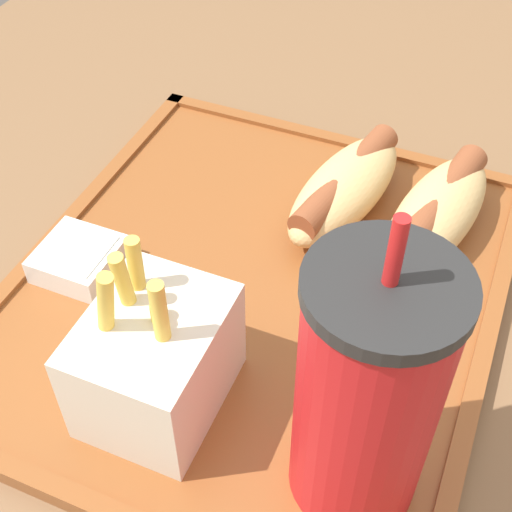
{
  "coord_description": "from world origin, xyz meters",
  "views": [
    {
      "loc": [
        0.33,
        0.14,
        1.14
      ],
      "look_at": [
        0.02,
        0.01,
        0.79
      ],
      "focal_mm": 50.0,
      "sensor_mm": 36.0,
      "label": 1
    }
  ],
  "objects_px": {
    "hot_dog_near": "(345,187)",
    "fries_carton": "(155,359)",
    "soda_cup": "(367,395)",
    "hot_dog_far": "(438,211)",
    "sauce_cup_mayo": "(79,258)"
  },
  "relations": [
    {
      "from": "hot_dog_near",
      "to": "fries_carton",
      "type": "height_order",
      "value": "fries_carton"
    },
    {
      "from": "sauce_cup_mayo",
      "to": "hot_dog_near",
      "type": "bearing_deg",
      "value": 130.84
    },
    {
      "from": "hot_dog_near",
      "to": "sauce_cup_mayo",
      "type": "height_order",
      "value": "hot_dog_near"
    },
    {
      "from": "soda_cup",
      "to": "sauce_cup_mayo",
      "type": "xyz_separation_m",
      "value": [
        -0.08,
        -0.23,
        -0.07
      ]
    },
    {
      "from": "soda_cup",
      "to": "hot_dog_far",
      "type": "bearing_deg",
      "value": -179.23
    },
    {
      "from": "hot_dog_near",
      "to": "fries_carton",
      "type": "relative_size",
      "value": 1.29
    },
    {
      "from": "hot_dog_near",
      "to": "soda_cup",
      "type": "bearing_deg",
      "value": 19.18
    },
    {
      "from": "soda_cup",
      "to": "hot_dog_near",
      "type": "bearing_deg",
      "value": -160.82
    },
    {
      "from": "soda_cup",
      "to": "fries_carton",
      "type": "relative_size",
      "value": 1.71
    },
    {
      "from": "hot_dog_far",
      "to": "sauce_cup_mayo",
      "type": "distance_m",
      "value": 0.27
    },
    {
      "from": "soda_cup",
      "to": "sauce_cup_mayo",
      "type": "height_order",
      "value": "soda_cup"
    },
    {
      "from": "soda_cup",
      "to": "hot_dog_far",
      "type": "height_order",
      "value": "soda_cup"
    },
    {
      "from": "soda_cup",
      "to": "fries_carton",
      "type": "height_order",
      "value": "soda_cup"
    },
    {
      "from": "hot_dog_far",
      "to": "hot_dog_near",
      "type": "distance_m",
      "value": 0.07
    },
    {
      "from": "hot_dog_near",
      "to": "sauce_cup_mayo",
      "type": "distance_m",
      "value": 0.21
    }
  ]
}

